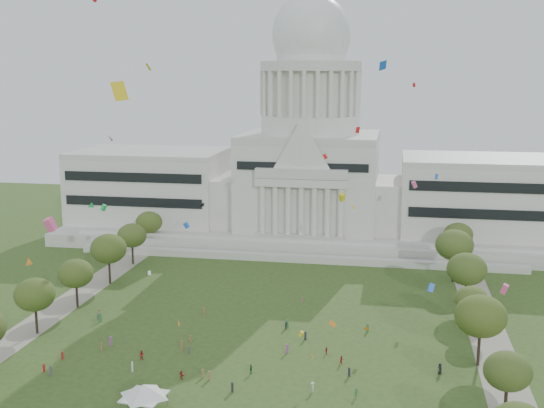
{
  "coord_description": "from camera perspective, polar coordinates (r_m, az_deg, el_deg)",
  "views": [
    {
      "loc": [
        27.8,
        -106.76,
        53.61
      ],
      "look_at": [
        0.0,
        45.0,
        24.0
      ],
      "focal_mm": 45.0,
      "sensor_mm": 36.0,
      "label": 1
    }
  ],
  "objects": [
    {
      "name": "row_tree_l_3",
      "position": [
        164.38,
        -16.1,
        -5.61
      ],
      "size": [
        8.12,
        8.12,
        11.55
      ],
      "color": "black",
      "rests_on": "ground"
    },
    {
      "name": "row_tree_l_6",
      "position": [
        214.5,
        -10.25,
        -1.52
      ],
      "size": [
        8.19,
        8.19,
        11.64
      ],
      "color": "black",
      "rests_on": "ground"
    },
    {
      "name": "kite_swarm",
      "position": [
        116.64,
        -4.4,
        -1.39
      ],
      "size": [
        88.08,
        105.04,
        60.56
      ],
      "color": "red",
      "rests_on": "ground"
    },
    {
      "name": "capitol",
      "position": [
        224.3,
        3.16,
        2.82
      ],
      "size": [
        160.0,
        64.5,
        91.3
      ],
      "color": "beige",
      "rests_on": "ground"
    },
    {
      "name": "path_left",
      "position": [
        165.3,
        -17.78,
        -8.59
      ],
      "size": [
        8.0,
        160.0,
        0.04
      ],
      "primitive_type": "cube",
      "color": "gray",
      "rests_on": "ground"
    },
    {
      "name": "row_tree_r_2",
      "position": [
        132.76,
        17.06,
        -8.97
      ],
      "size": [
        9.55,
        9.55,
        13.58
      ],
      "color": "black",
      "rests_on": "ground"
    },
    {
      "name": "row_tree_l_5",
      "position": [
        197.43,
        -11.64,
        -2.6
      ],
      "size": [
        8.33,
        8.33,
        11.85
      ],
      "color": "black",
      "rests_on": "ground"
    },
    {
      "name": "event_tent",
      "position": [
        114.85,
        -10.66,
        -15.06
      ],
      "size": [
        9.72,
        9.72,
        4.85
      ],
      "color": "#4C4C4C",
      "rests_on": "ground"
    },
    {
      "name": "person_10",
      "position": [
        135.54,
        4.57,
        -12.13
      ],
      "size": [
        0.76,
        0.99,
        1.49
      ],
      "primitive_type": "imported",
      "rotation": [
        0.0,
        0.0,
        1.2
      ],
      "color": "#B21E1E",
      "rests_on": "ground"
    },
    {
      "name": "row_tree_r_1",
      "position": [
        116.1,
        19.12,
        -13.09
      ],
      "size": [
        7.58,
        7.58,
        10.78
      ],
      "color": "black",
      "rests_on": "ground"
    },
    {
      "name": "person_2",
      "position": [
        131.45,
        5.85,
        -12.87
      ],
      "size": [
        0.95,
        0.84,
        1.67
      ],
      "primitive_type": "imported",
      "rotation": [
        0.0,
        0.0,
        0.53
      ],
      "color": "#B21E1E",
      "rests_on": "ground"
    },
    {
      "name": "person_8",
      "position": [
        135.14,
        -10.86,
        -12.29
      ],
      "size": [
        0.98,
        0.7,
        1.85
      ],
      "primitive_type": "imported",
      "rotation": [
        0.0,
        0.0,
        2.97
      ],
      "color": "#B21E1E",
      "rests_on": "ground"
    },
    {
      "name": "ground",
      "position": [
        122.66,
        -3.93,
        -15.08
      ],
      "size": [
        400.0,
        400.0,
        0.0
      ],
      "primitive_type": "plane",
      "color": "#334C1F",
      "rests_on": "ground"
    },
    {
      "name": "row_tree_l_4",
      "position": [
        180.17,
        -13.52,
        -3.65
      ],
      "size": [
        9.29,
        9.29,
        13.21
      ],
      "color": "black",
      "rests_on": "ground"
    },
    {
      "name": "distant_crowd",
      "position": [
        139.18,
        -7.07,
        -11.49
      ],
      "size": [
        60.3,
        36.43,
        1.95
      ],
      "color": "#B21E1E",
      "rests_on": "ground"
    },
    {
      "name": "person_9",
      "position": [
        119.78,
        7.08,
        -15.37
      ],
      "size": [
        1.08,
        1.18,
        1.65
      ],
      "primitive_type": "imported",
      "rotation": [
        0.0,
        0.0,
        0.92
      ],
      "color": "#33723F",
      "rests_on": "ground"
    },
    {
      "name": "row_tree_r_5",
      "position": [
        182.94,
        15.01,
        -3.33
      ],
      "size": [
        9.82,
        9.82,
        13.96
      ],
      "color": "black",
      "rests_on": "ground"
    },
    {
      "name": "person_5",
      "position": [
        126.1,
        -7.58,
        -13.99
      ],
      "size": [
        1.57,
        1.34,
        1.62
      ],
      "primitive_type": "imported",
      "rotation": [
        0.0,
        0.0,
        2.54
      ],
      "color": "#B21E1E",
      "rests_on": "ground"
    },
    {
      "name": "row_tree_r_4",
      "position": [
        163.83,
        15.99,
        -5.27
      ],
      "size": [
        9.19,
        9.19,
        13.06
      ],
      "color": "black",
      "rests_on": "ground"
    },
    {
      "name": "person_3",
      "position": [
        120.72,
        3.4,
        -15.04
      ],
      "size": [
        0.92,
        1.31,
        1.83
      ],
      "primitive_type": "imported",
      "rotation": [
        0.0,
        0.0,
        4.99
      ],
      "color": "silver",
      "rests_on": "ground"
    },
    {
      "name": "person_0",
      "position": [
        130.62,
        13.87,
        -13.22
      ],
      "size": [
        1.15,
        1.13,
        2.0
      ],
      "primitive_type": "imported",
      "rotation": [
        0.0,
        0.0,
        5.54
      ],
      "color": "#26262B",
      "rests_on": "ground"
    },
    {
      "name": "path_right",
      "position": [
        148.27,
        17.8,
        -10.87
      ],
      "size": [
        8.0,
        160.0,
        0.04
      ],
      "primitive_type": "cube",
      "color": "gray",
      "rests_on": "ground"
    },
    {
      "name": "row_tree_r_3",
      "position": [
        149.64,
        16.36,
        -7.71
      ],
      "size": [
        7.01,
        7.01,
        9.98
      ],
      "color": "black",
      "rests_on": "ground"
    },
    {
      "name": "row_tree_l_2",
      "position": [
        150.78,
        -19.24,
        -7.17
      ],
      "size": [
        8.42,
        8.42,
        11.97
      ],
      "color": "black",
      "rests_on": "ground"
    },
    {
      "name": "row_tree_r_6",
      "position": [
        200.87,
        15.31,
        -2.51
      ],
      "size": [
        8.42,
        8.42,
        11.97
      ],
      "color": "black",
      "rests_on": "ground"
    },
    {
      "name": "person_4",
      "position": [
        127.07,
        -1.77,
        -13.63
      ],
      "size": [
        0.84,
        1.21,
        1.88
      ],
      "primitive_type": "imported",
      "rotation": [
        0.0,
        0.0,
        4.48
      ],
      "color": "#33723F",
      "rests_on": "ground"
    }
  ]
}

